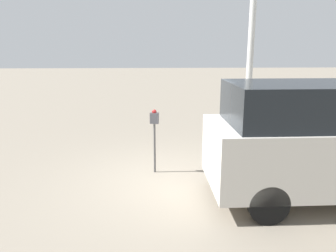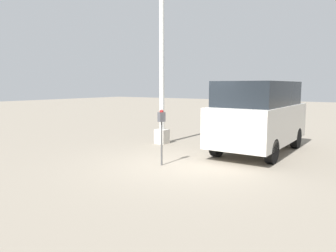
% 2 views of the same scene
% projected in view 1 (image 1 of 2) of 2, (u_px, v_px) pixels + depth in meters
% --- Properties ---
extents(ground_plane, '(80.00, 80.00, 0.00)m').
position_uv_depth(ground_plane, '(170.00, 177.00, 7.74)').
color(ground_plane, gray).
extents(parking_meter_near, '(0.22, 0.15, 1.57)m').
position_uv_depth(parking_meter_near, '(154.00, 127.00, 7.79)').
color(parking_meter_near, '#4C4C4C').
rests_on(parking_meter_near, ground).
extents(lamp_post, '(0.44, 0.44, 5.99)m').
position_uv_depth(lamp_post, '(249.00, 75.00, 9.63)').
color(lamp_post, beige).
rests_on(lamp_post, ground).
extents(parked_van, '(4.60, 1.99, 2.35)m').
position_uv_depth(parked_van, '(326.00, 139.00, 6.36)').
color(parked_van, beige).
rests_on(parked_van, ground).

